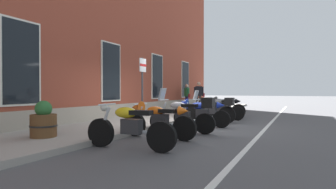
{
  "coord_description": "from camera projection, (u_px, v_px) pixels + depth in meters",
  "views": [
    {
      "loc": [
        -8.61,
        -4.24,
        1.26
      ],
      "look_at": [
        -0.54,
        -0.06,
        1.15
      ],
      "focal_mm": 27.35,
      "sensor_mm": 36.0,
      "label": 1
    }
  ],
  "objects": [
    {
      "name": "ground_plane",
      "position": [
        173.0,
        125.0,
        9.61
      ],
      "size": [
        140.0,
        140.0,
        0.0
      ],
      "primitive_type": "plane",
      "color": "#4C4C4F"
    },
    {
      "name": "brick_pub_facade",
      "position": [
        67.0,
        24.0,
        12.13
      ],
      "size": [
        23.81,
        5.33,
        8.93
      ],
      "color": "brown",
      "rests_on": "ground_plane"
    },
    {
      "name": "motorcycle_green_touring",
      "position": [
        212.0,
        109.0,
        10.3
      ],
      "size": [
        0.62,
        2.09,
        1.31
      ],
      "color": "black",
      "rests_on": "ground_plane"
    },
    {
      "name": "pedestrian_striped_shirt",
      "position": [
        187.0,
        95.0,
        16.93
      ],
      "size": [
        0.48,
        0.56,
        1.61
      ],
      "color": "#1E1E4C",
      "rests_on": "sidewalk"
    },
    {
      "name": "motorcycle_grey_naked",
      "position": [
        221.0,
        109.0,
        11.39
      ],
      "size": [
        0.62,
        2.03,
        1.01
      ],
      "color": "black",
      "rests_on": "ground_plane"
    },
    {
      "name": "motorcycle_orange_sport",
      "position": [
        156.0,
        118.0,
        6.89
      ],
      "size": [
        0.62,
        2.18,
        0.99
      ],
      "color": "black",
      "rests_on": "ground_plane"
    },
    {
      "name": "motorcycle_silver_touring",
      "position": [
        185.0,
        114.0,
        7.8
      ],
      "size": [
        0.62,
        2.15,
        1.37
      ],
      "color": "black",
      "rests_on": "ground_plane"
    },
    {
      "name": "motorcycle_blue_sport",
      "position": [
        199.0,
        111.0,
        9.13
      ],
      "size": [
        0.62,
        2.06,
        1.0
      ],
      "color": "black",
      "rests_on": "ground_plane"
    },
    {
      "name": "barrel_planter",
      "position": [
        44.0,
        122.0,
        6.29
      ],
      "size": [
        0.64,
        0.64,
        0.9
      ],
      "color": "brown",
      "rests_on": "sidewalk"
    },
    {
      "name": "parking_sign",
      "position": [
        142.0,
        81.0,
        8.43
      ],
      "size": [
        0.36,
        0.07,
        2.24
      ],
      "color": "#4C4C51",
      "rests_on": "sidewalk"
    },
    {
      "name": "motorcycle_black_sport",
      "position": [
        224.0,
        106.0,
        12.76
      ],
      "size": [
        0.64,
        2.05,
        1.01
      ],
      "color": "black",
      "rests_on": "ground_plane"
    },
    {
      "name": "lane_stripe",
      "position": [
        263.0,
        131.0,
        8.13
      ],
      "size": [
        29.81,
        0.12,
        0.01
      ],
      "primitive_type": "cube",
      "color": "silver",
      "rests_on": "ground_plane"
    },
    {
      "name": "pedestrian_dark_jacket",
      "position": [
        199.0,
        94.0,
        15.77
      ],
      "size": [
        0.32,
        0.64,
        1.71
      ],
      "color": "#38332D",
      "rests_on": "sidewalk"
    },
    {
      "name": "sidewalk",
      "position": [
        140.0,
        121.0,
        10.29
      ],
      "size": [
        29.81,
        2.99,
        0.14
      ],
      "primitive_type": "cube",
      "color": "gray",
      "rests_on": "ground_plane"
    },
    {
      "name": "motorcycle_yellow_naked",
      "position": [
        129.0,
        127.0,
        5.55
      ],
      "size": [
        0.62,
        2.17,
        0.99
      ],
      "color": "black",
      "rests_on": "ground_plane"
    }
  ]
}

